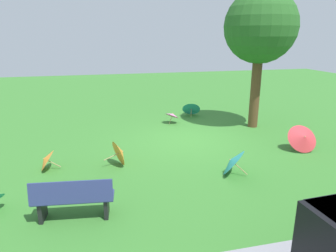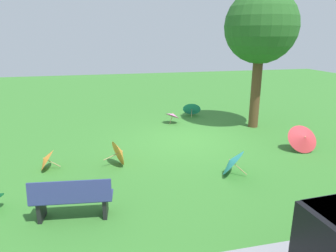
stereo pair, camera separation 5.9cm
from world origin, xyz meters
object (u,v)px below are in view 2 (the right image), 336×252
at_px(shade_tree, 261,28).
at_px(parasol_red_2, 304,138).
at_px(parasol_pink_0, 173,115).
at_px(parasol_orange_1, 120,152).
at_px(parasol_teal_4, 231,161).
at_px(park_bench, 72,198).
at_px(parasol_orange_0, 46,159).
at_px(parasol_teal_2, 192,108).

height_order(shade_tree, parasol_red_2, shade_tree).
bearing_deg(parasol_pink_0, parasol_orange_1, 56.73).
distance_m(parasol_teal_4, parasol_pink_0, 5.20).
relative_size(park_bench, parasol_orange_0, 2.42).
height_order(park_bench, parasol_red_2, park_bench).
bearing_deg(shade_tree, parasol_orange_0, 18.05).
height_order(parasol_orange_1, parasol_teal_2, parasol_orange_1).
xyz_separation_m(parasol_teal_4, parasol_pink_0, (0.32, -5.19, -0.01)).
distance_m(parasol_orange_0, parasol_teal_2, 7.50).
xyz_separation_m(shade_tree, parasol_orange_0, (7.66, 2.50, -3.57)).
height_order(parasol_orange_0, parasol_orange_1, parasol_orange_1).
height_order(parasol_orange_0, parasol_teal_4, parasol_teal_4).
height_order(parasol_teal_4, parasol_pink_0, parasol_teal_4).
bearing_deg(parasol_orange_1, parasol_red_2, 177.06).
height_order(park_bench, shade_tree, shade_tree).
xyz_separation_m(shade_tree, parasol_pink_0, (3.09, -1.23, -3.51)).
bearing_deg(parasol_orange_0, parasol_teal_4, 163.39).
height_order(parasol_orange_1, parasol_pink_0, parasol_orange_1).
bearing_deg(parasol_pink_0, parasol_red_2, 128.35).
height_order(parasol_teal_2, parasol_teal_4, parasol_teal_4).
bearing_deg(parasol_orange_1, shade_tree, -155.03).
xyz_separation_m(park_bench, parasol_red_2, (-6.96, -2.24, -0.01)).
relative_size(parasol_orange_1, parasol_pink_0, 0.98).
xyz_separation_m(parasol_orange_1, parasol_teal_2, (-3.70, -4.92, -0.01)).
bearing_deg(park_bench, parasol_teal_4, -163.33).
relative_size(shade_tree, parasol_orange_0, 7.79).
height_order(shade_tree, parasol_pink_0, shade_tree).
distance_m(parasol_orange_1, parasol_red_2, 5.81).
relative_size(park_bench, parasol_teal_4, 1.59).
relative_size(parasol_orange_1, parasol_teal_2, 0.83).
relative_size(parasol_orange_0, parasol_pink_0, 0.82).
xyz_separation_m(parasol_orange_1, parasol_red_2, (-5.80, 0.30, 0.08)).
xyz_separation_m(parasol_orange_0, parasol_red_2, (-7.85, 0.42, 0.15)).
bearing_deg(parasol_red_2, park_bench, 17.86).
distance_m(park_bench, parasol_teal_2, 8.91).
xyz_separation_m(parasol_orange_1, parasol_pink_0, (-2.52, -3.85, -0.01)).
relative_size(parasol_orange_1, parasol_red_2, 0.79).
bearing_deg(parasol_orange_1, parasol_teal_2, -126.96).
bearing_deg(parasol_red_2, shade_tree, -86.30).
height_order(parasol_red_2, parasol_teal_4, parasol_red_2).
bearing_deg(parasol_teal_2, park_bench, 56.91).
distance_m(park_bench, shade_tree, 9.17).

